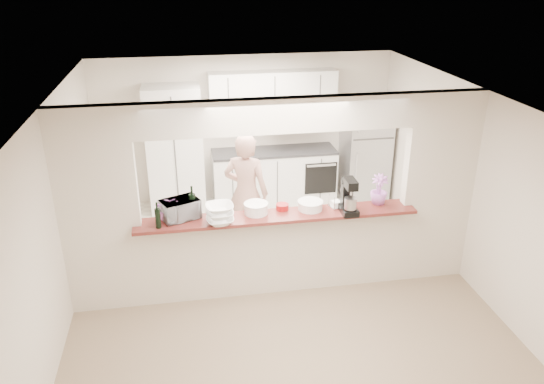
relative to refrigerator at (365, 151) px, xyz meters
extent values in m
plane|color=gray|center=(-2.05, -2.65, -0.85)|extent=(6.00, 6.00, 0.00)
cube|color=silver|center=(-2.05, -1.10, -0.84)|extent=(5.00, 2.90, 0.01)
cube|color=beige|center=(-4.10, -2.65, 0.40)|extent=(0.90, 0.15, 2.50)
cube|color=beige|center=(0.00, -2.65, 0.40)|extent=(0.90, 0.15, 2.50)
cube|color=beige|center=(-2.05, -2.65, 1.45)|extent=(3.20, 0.15, 0.40)
cube|color=beige|center=(-2.05, -2.65, -0.32)|extent=(3.20, 0.15, 1.05)
cube|color=maroon|center=(-2.05, -2.70, 0.22)|extent=(3.40, 0.38, 0.04)
cube|color=silver|center=(-3.25, 0.05, 0.20)|extent=(0.90, 0.60, 2.10)
cube|color=silver|center=(-1.60, 0.05, -0.40)|extent=(2.10, 0.60, 0.90)
cube|color=#303032|center=(-1.60, 0.05, 0.07)|extent=(2.10, 0.62, 0.04)
cube|color=silver|center=(-1.60, 0.18, 1.02)|extent=(2.10, 0.35, 0.75)
cube|color=black|center=(-1.35, 0.07, 0.59)|extent=(0.75, 0.45, 0.12)
cube|color=black|center=(-0.85, -0.25, -0.35)|extent=(0.55, 0.02, 0.55)
cube|color=#B4B4B9|center=(0.00, 0.00, 0.00)|extent=(0.75, 0.70, 1.70)
imported|color=pink|center=(-3.35, -2.60, 0.39)|extent=(0.28, 0.24, 0.30)
cylinder|color=black|center=(-3.45, -2.80, 0.36)|extent=(0.06, 0.06, 0.24)
cylinder|color=black|center=(-3.45, -2.80, 0.52)|extent=(0.02, 0.02, 0.08)
cylinder|color=black|center=(-3.05, -2.58, 0.39)|extent=(0.08, 0.08, 0.29)
cylinder|color=black|center=(-3.05, -2.58, 0.58)|extent=(0.03, 0.03, 0.10)
imported|color=#A2A2A7|center=(-3.20, -2.60, 0.36)|extent=(0.51, 0.44, 0.24)
imported|color=white|center=(-2.75, -2.82, 0.36)|extent=(0.34, 0.34, 0.24)
cylinder|color=white|center=(-2.30, -2.62, 0.30)|extent=(0.28, 0.28, 0.13)
cylinder|color=white|center=(-2.30, -2.62, 0.37)|extent=(0.29, 0.29, 0.01)
cylinder|color=white|center=(-1.63, -2.62, 0.29)|extent=(0.30, 0.30, 0.10)
cylinder|color=white|center=(-1.63, -2.62, 0.34)|extent=(0.31, 0.31, 0.01)
cylinder|color=maroon|center=(-1.97, -2.57, 0.28)|extent=(0.15, 0.15, 0.07)
cylinder|color=tan|center=(-1.65, -2.57, 0.27)|extent=(0.14, 0.14, 0.07)
cube|color=silver|center=(-1.25, -2.60, 0.25)|extent=(0.29, 0.21, 0.02)
cube|color=white|center=(-1.25, -2.60, 0.29)|extent=(0.13, 0.13, 0.06)
cube|color=black|center=(-1.20, -2.80, 0.28)|extent=(0.19, 0.30, 0.07)
cube|color=black|center=(-1.20, -2.70, 0.47)|extent=(0.13, 0.11, 0.31)
cube|color=black|center=(-1.20, -2.81, 0.63)|extent=(0.13, 0.25, 0.10)
cylinder|color=#B7B7BC|center=(-1.20, -2.86, 0.40)|extent=(0.15, 0.15, 0.14)
imported|color=#B369C4|center=(-0.75, -2.60, 0.43)|extent=(0.24, 0.24, 0.38)
imported|color=tan|center=(-2.28, -1.53, 0.02)|extent=(0.75, 0.64, 1.75)
camera|label=1|loc=(-3.10, -8.32, 3.03)|focal=35.00mm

